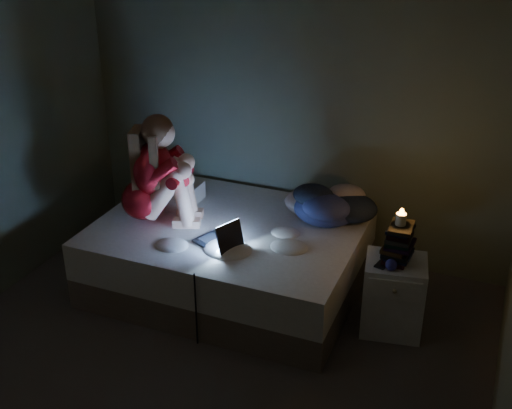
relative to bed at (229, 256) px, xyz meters
The scene contains 12 objects.
floor 1.15m from the bed, 79.02° to the right, with size 3.60×3.80×0.02m, color #433D3A.
wall_back 1.33m from the bed, 75.23° to the left, with size 3.60×0.02×2.60m, color #5A6153.
bed is the anchor object (origin of this frame).
pillow 0.75m from the bed, 162.24° to the left, with size 0.50×0.36×0.15m, color silver.
woman 0.94m from the bed, 165.05° to the right, with size 0.52×0.34×0.85m, color #A60304, non-canonical shape.
laptop 0.49m from the bed, 80.89° to the right, with size 0.32×0.23×0.23m, color black, non-canonical shape.
clothes_pile 0.84m from the bed, 27.87° to the left, with size 0.51×0.41×0.31m, color navy, non-canonical shape.
nightstand 1.28m from the bed, ahead, with size 0.41×0.36×0.55m, color silver.
book_stack 1.35m from the bed, ahead, with size 0.19×0.25×0.31m, color black, non-canonical shape.
candle 1.42m from the bed, ahead, with size 0.07×0.07×0.08m, color beige.
phone 1.23m from the bed, ahead, with size 0.07×0.14×0.01m, color black.
blue_orb 1.30m from the bed, ahead, with size 0.08×0.08×0.08m, color navy.
Camera 1 is at (1.60, -2.77, 2.78)m, focal length 45.01 mm.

